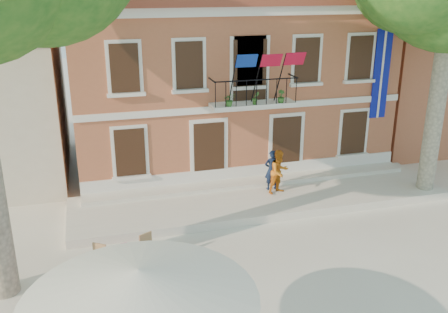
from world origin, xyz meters
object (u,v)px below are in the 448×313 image
(pedestrian_navy, at_px, (272,170))
(cafe_table_4, at_px, (128,261))
(pedestrian_orange, at_px, (279,172))
(patio_umbrella, at_px, (139,285))

(pedestrian_navy, bearing_deg, cafe_table_4, 35.80)
(pedestrian_navy, distance_m, pedestrian_orange, 0.42)
(patio_umbrella, height_order, pedestrian_navy, patio_umbrella)
(pedestrian_navy, bearing_deg, pedestrian_orange, 112.04)
(cafe_table_4, bearing_deg, pedestrian_navy, 34.44)
(patio_umbrella, xyz_separation_m, cafe_table_4, (0.11, 4.95, -2.43))
(pedestrian_orange, bearing_deg, cafe_table_4, -168.47)
(pedestrian_navy, height_order, pedestrian_orange, pedestrian_orange)
(patio_umbrella, height_order, cafe_table_4, patio_umbrella)
(patio_umbrella, bearing_deg, pedestrian_navy, 56.41)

